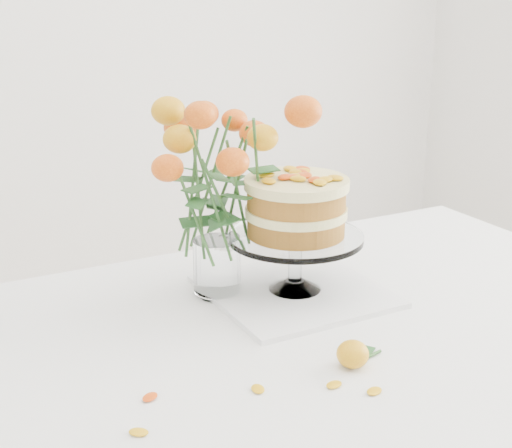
{
  "coord_description": "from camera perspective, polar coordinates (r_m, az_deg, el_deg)",
  "views": [
    {
      "loc": [
        -0.52,
        -0.87,
        1.29
      ],
      "look_at": [
        0.03,
        0.19,
        0.89
      ],
      "focal_mm": 50.0,
      "sensor_mm": 36.0,
      "label": 1
    }
  ],
  "objects": [
    {
      "name": "stray_petal_a",
      "position": [
        1.02,
        0.15,
        -13.08
      ],
      "size": [
        0.03,
        0.02,
        0.0
      ],
      "primitive_type": "ellipsoid",
      "color": "#E1A20E",
      "rests_on": "table"
    },
    {
      "name": "stray_petal_e",
      "position": [
        0.94,
        -9.37,
        -16.13
      ],
      "size": [
        0.03,
        0.02,
        0.0
      ],
      "primitive_type": "ellipsoid",
      "color": "#E1A20E",
      "rests_on": "table"
    },
    {
      "name": "stray_petal_c",
      "position": [
        1.02,
        9.44,
        -13.07
      ],
      "size": [
        0.03,
        0.02,
        0.0
      ],
      "primitive_type": "ellipsoid",
      "color": "#E1A20E",
      "rests_on": "table"
    },
    {
      "name": "loose_rose_near",
      "position": [
        1.07,
        7.76,
        -10.27
      ],
      "size": [
        0.09,
        0.05,
        0.04
      ],
      "rotation": [
        0.0,
        0.0,
        0.2
      ],
      "color": "gold",
      "rests_on": "table"
    },
    {
      "name": "stray_petal_b",
      "position": [
        1.03,
        6.26,
        -12.68
      ],
      "size": [
        0.03,
        0.02,
        0.0
      ],
      "primitive_type": "ellipsoid",
      "color": "#E1A20E",
      "rests_on": "table"
    },
    {
      "name": "table",
      "position": [
        1.18,
        3.09,
        -12.85
      ],
      "size": [
        1.43,
        0.93,
        0.76
      ],
      "color": "tan",
      "rests_on": "ground"
    },
    {
      "name": "stray_petal_d",
      "position": [
        1.01,
        -8.48,
        -13.56
      ],
      "size": [
        0.03,
        0.02,
        0.0
      ],
      "primitive_type": "ellipsoid",
      "color": "#E1A20E",
      "rests_on": "table"
    },
    {
      "name": "napkin",
      "position": [
        1.31,
        3.11,
        -5.4
      ],
      "size": [
        0.3,
        0.3,
        0.01
      ],
      "primitive_type": "cube",
      "rotation": [
        0.0,
        0.0,
        0.01
      ],
      "color": "white",
      "rests_on": "table"
    },
    {
      "name": "rose_vase",
      "position": [
        1.23,
        -3.31,
        4.99
      ],
      "size": [
        0.31,
        0.31,
        0.42
      ],
      "rotation": [
        0.0,
        0.0,
        0.12
      ],
      "color": "white",
      "rests_on": "table"
    },
    {
      "name": "cake_stand",
      "position": [
        1.26,
        3.22,
        0.89
      ],
      "size": [
        0.24,
        0.24,
        0.22
      ],
      "rotation": [
        0.0,
        0.0,
        0.14
      ],
      "color": "white",
      "rests_on": "napkin"
    }
  ]
}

